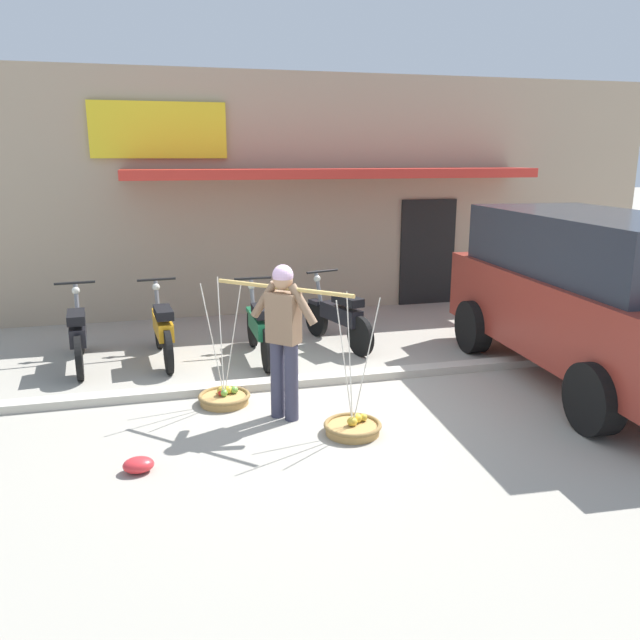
% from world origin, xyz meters
% --- Properties ---
extents(ground_plane, '(90.00, 90.00, 0.00)m').
position_xyz_m(ground_plane, '(0.00, 0.00, 0.00)').
color(ground_plane, '#9E998C').
extents(sidewalk_curb, '(20.00, 0.24, 0.10)m').
position_xyz_m(sidewalk_curb, '(0.00, 0.70, 0.05)').
color(sidewalk_curb, '#BAB4A5').
rests_on(sidewalk_curb, ground).
extents(fruit_vendor, '(1.22, 1.20, 1.70)m').
position_xyz_m(fruit_vendor, '(-0.45, -0.27, 0.98)').
color(fruit_vendor, '#38384C').
rests_on(fruit_vendor, ground).
extents(fruit_basket_left_side, '(0.60, 0.60, 1.45)m').
position_xyz_m(fruit_basket_left_side, '(-1.05, 0.32, 0.08)').
color(fruit_basket_left_side, '#B2894C').
rests_on(fruit_basket_left_side, ground).
extents(fruit_basket_right_side, '(0.60, 0.60, 1.45)m').
position_xyz_m(fruit_basket_right_side, '(0.14, -0.85, 0.08)').
color(fruit_basket_right_side, '#B2894C').
rests_on(fruit_basket_right_side, ground).
extents(motorcycle_nearest_shop, '(0.54, 1.82, 1.09)m').
position_xyz_m(motorcycle_nearest_shop, '(-2.79, 2.18, 0.45)').
color(motorcycle_nearest_shop, black).
rests_on(motorcycle_nearest_shop, ground).
extents(motorcycle_second_in_row, '(0.54, 1.82, 1.09)m').
position_xyz_m(motorcycle_second_in_row, '(-1.68, 2.16, 0.45)').
color(motorcycle_second_in_row, black).
rests_on(motorcycle_second_in_row, ground).
extents(motorcycle_third_in_row, '(0.54, 1.82, 1.09)m').
position_xyz_m(motorcycle_third_in_row, '(-0.37, 1.89, 0.45)').
color(motorcycle_third_in_row, black).
rests_on(motorcycle_third_in_row, ground).
extents(motorcycle_end_of_row, '(0.68, 1.77, 1.09)m').
position_xyz_m(motorcycle_end_of_row, '(0.89, 2.22, 0.45)').
color(motorcycle_end_of_row, black).
rests_on(motorcycle_end_of_row, ground).
extents(parked_truck, '(2.37, 4.91, 2.10)m').
position_xyz_m(parked_truck, '(3.56, -0.03, 1.13)').
color(parked_truck, maroon).
rests_on(parked_truck, ground).
extents(storefront_building, '(13.00, 6.00, 4.20)m').
position_xyz_m(storefront_building, '(1.40, 7.10, 2.10)').
color(storefront_building, tan).
rests_on(storefront_building, ground).
extents(plastic_litter_bag, '(0.28, 0.22, 0.14)m').
position_xyz_m(plastic_litter_bag, '(-1.99, -1.16, 0.07)').
color(plastic_litter_bag, red).
rests_on(plastic_litter_bag, ground).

